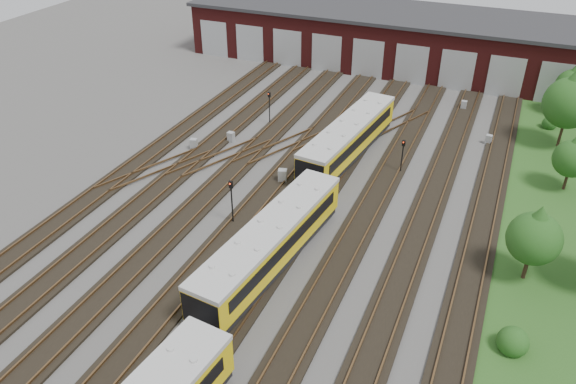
% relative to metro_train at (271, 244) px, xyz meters
% --- Properties ---
extents(ground, '(120.00, 120.00, 0.00)m').
position_rel_metro_train_xyz_m(ground, '(-2.00, 1.57, -1.86)').
color(ground, '#494743').
rests_on(ground, ground).
extents(track_network, '(30.40, 70.00, 0.33)m').
position_rel_metro_train_xyz_m(track_network, '(-2.17, 2.16, -1.75)').
color(track_network, black).
rests_on(track_network, ground).
extents(maintenance_shed, '(51.00, 12.50, 6.35)m').
position_rel_metro_train_xyz_m(maintenance_shed, '(-2.01, 41.54, 1.34)').
color(maintenance_shed, '#501414').
rests_on(maintenance_shed, ground).
extents(grass_verge, '(8.00, 55.00, 0.05)m').
position_rel_metro_train_xyz_m(grass_verge, '(17.00, 11.57, -1.84)').
color(grass_verge, '#24521B').
rests_on(grass_verge, ground).
extents(metro_train, '(4.25, 46.68, 2.99)m').
position_rel_metro_train_xyz_m(metro_train, '(0.00, 0.00, 0.00)').
color(metro_train, black).
rests_on(metro_train, ground).
extents(signal_mast_0, '(0.28, 0.27, 3.52)m').
position_rel_metro_train_xyz_m(signal_mast_0, '(-4.51, 3.37, 0.38)').
color(signal_mast_0, black).
rests_on(signal_mast_0, ground).
extents(signal_mast_1, '(0.28, 0.26, 3.26)m').
position_rel_metro_train_xyz_m(signal_mast_1, '(-9.07, 19.65, 0.21)').
color(signal_mast_1, black).
rests_on(signal_mast_1, ground).
extents(signal_mast_2, '(0.27, 0.25, 2.87)m').
position_rel_metro_train_xyz_m(signal_mast_2, '(0.72, 17.18, -0.01)').
color(signal_mast_2, black).
rests_on(signal_mast_2, ground).
extents(signal_mast_3, '(0.27, 0.25, 2.99)m').
position_rel_metro_train_xyz_m(signal_mast_3, '(4.83, 15.22, 0.06)').
color(signal_mast_3, black).
rests_on(signal_mast_3, ground).
extents(relay_cabinet_0, '(0.62, 0.53, 0.98)m').
position_rel_metro_train_xyz_m(relay_cabinet_0, '(-10.70, 14.75, -1.37)').
color(relay_cabinet_0, '#9A9C9E').
rests_on(relay_cabinet_0, ground).
extents(relay_cabinet_1, '(0.70, 0.62, 1.00)m').
position_rel_metro_train_xyz_m(relay_cabinet_1, '(-13.07, 12.20, -1.36)').
color(relay_cabinet_1, '#9A9C9E').
rests_on(relay_cabinet_1, ground).
extents(relay_cabinet_2, '(0.82, 0.74, 1.14)m').
position_rel_metro_train_xyz_m(relay_cabinet_2, '(-3.54, 10.03, -1.29)').
color(relay_cabinet_2, '#9A9C9E').
rests_on(relay_cabinet_2, ground).
extents(relay_cabinet_3, '(0.60, 0.51, 0.94)m').
position_rel_metro_train_xyz_m(relay_cabinet_3, '(7.73, 30.53, -1.39)').
color(relay_cabinet_3, '#9A9C9E').
rests_on(relay_cabinet_3, ground).
extents(relay_cabinet_4, '(0.59, 0.52, 0.88)m').
position_rel_metro_train_xyz_m(relay_cabinet_4, '(10.93, 23.48, -1.42)').
color(relay_cabinet_4, '#9A9C9E').
rests_on(relay_cabinet_4, ground).
extents(tree_0, '(3.20, 3.20, 5.31)m').
position_rel_metro_train_xyz_m(tree_0, '(17.28, 33.28, 1.55)').
color(tree_0, '#302015').
rests_on(tree_0, ground).
extents(tree_1, '(2.92, 2.92, 4.85)m').
position_rel_metro_train_xyz_m(tree_1, '(17.28, 17.64, 1.25)').
color(tree_1, '#302015').
rests_on(tree_1, ground).
extents(tree_2, '(4.44, 4.44, 7.36)m').
position_rel_metro_train_xyz_m(tree_2, '(16.74, 25.41, 2.87)').
color(tree_2, '#302015').
rests_on(tree_2, ground).
extents(tree_3, '(3.27, 3.27, 5.42)m').
position_rel_metro_train_xyz_m(tree_3, '(15.02, 5.17, 1.62)').
color(tree_3, '#302015').
rests_on(tree_3, ground).
extents(bush_0, '(1.70, 1.70, 1.70)m').
position_rel_metro_train_xyz_m(bush_0, '(14.78, -1.29, -1.01)').
color(bush_0, '#214D16').
rests_on(bush_0, ground).
extents(bush_1, '(1.38, 1.38, 1.38)m').
position_rel_metro_train_xyz_m(bush_1, '(15.89, 29.19, -1.17)').
color(bush_1, '#214D16').
rests_on(bush_1, ground).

